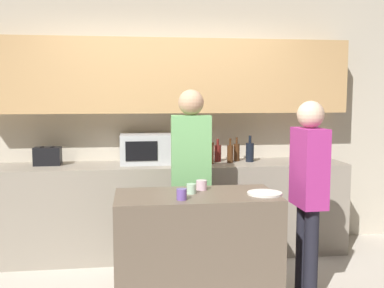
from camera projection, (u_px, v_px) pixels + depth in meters
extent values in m
cube|color=beige|center=(167.00, 121.00, 4.86)|extent=(6.40, 0.08, 2.70)
cube|color=tan|center=(168.00, 76.00, 4.61)|extent=(3.74, 0.32, 0.75)
cube|color=gray|center=(170.00, 209.00, 4.61)|extent=(3.60, 0.62, 0.94)
cube|color=brown|center=(196.00, 252.00, 3.40)|extent=(1.21, 0.61, 0.90)
cube|color=#B7BABC|center=(146.00, 149.00, 4.59)|extent=(0.52, 0.38, 0.30)
cube|color=black|center=(142.00, 151.00, 4.39)|extent=(0.31, 0.01, 0.19)
cube|color=black|center=(48.00, 156.00, 4.46)|extent=(0.26, 0.16, 0.18)
cube|color=black|center=(42.00, 147.00, 4.45)|extent=(0.02, 0.11, 0.01)
cube|color=black|center=(52.00, 147.00, 4.46)|extent=(0.02, 0.11, 0.01)
cylinder|color=silver|center=(312.00, 155.00, 4.83)|extent=(0.14, 0.14, 0.10)
cylinder|color=#38662D|center=(312.00, 142.00, 4.81)|extent=(0.01, 0.01, 0.18)
sphere|color=#B25199|center=(313.00, 129.00, 4.80)|extent=(0.13, 0.13, 0.13)
cylinder|color=#472814|center=(210.00, 153.00, 4.56)|extent=(0.07, 0.07, 0.22)
cylinder|color=#472814|center=(210.00, 138.00, 4.54)|extent=(0.03, 0.03, 0.08)
cylinder|color=maroon|center=(218.00, 153.00, 4.72)|extent=(0.07, 0.07, 0.17)
cylinder|color=maroon|center=(218.00, 142.00, 4.71)|extent=(0.03, 0.03, 0.07)
cylinder|color=#472814|center=(230.00, 154.00, 4.63)|extent=(0.06, 0.06, 0.18)
cylinder|color=#472814|center=(230.00, 142.00, 4.61)|extent=(0.02, 0.02, 0.07)
cylinder|color=#472814|center=(237.00, 152.00, 4.75)|extent=(0.06, 0.06, 0.18)
cylinder|color=#472814|center=(237.00, 141.00, 4.73)|extent=(0.02, 0.02, 0.07)
cylinder|color=black|center=(250.00, 152.00, 4.69)|extent=(0.09, 0.09, 0.20)
cylinder|color=black|center=(250.00, 139.00, 4.68)|extent=(0.03, 0.03, 0.08)
cylinder|color=white|center=(265.00, 193.00, 3.34)|extent=(0.26, 0.26, 0.01)
cylinder|color=#7150A9|center=(182.00, 194.00, 3.17)|extent=(0.07, 0.07, 0.08)
cylinder|color=beige|center=(202.00, 185.00, 3.49)|extent=(0.08, 0.08, 0.08)
cylinder|color=#AED4B1|center=(191.00, 189.00, 3.36)|extent=(0.07, 0.07, 0.08)
cylinder|color=black|center=(200.00, 234.00, 3.97)|extent=(0.11, 0.11, 0.82)
cylinder|color=black|center=(182.00, 235.00, 3.96)|extent=(0.11, 0.11, 0.82)
cube|color=#6CB167|center=(191.00, 153.00, 3.88)|extent=(0.35, 0.21, 0.65)
sphere|color=tan|center=(191.00, 102.00, 3.83)|extent=(0.22, 0.22, 0.22)
cylinder|color=black|center=(311.00, 257.00, 3.47)|extent=(0.11, 0.11, 0.77)
cylinder|color=black|center=(303.00, 250.00, 3.62)|extent=(0.11, 0.11, 0.77)
cube|color=#AE2F81|center=(309.00, 167.00, 3.47)|extent=(0.20, 0.35, 0.61)
sphere|color=beige|center=(311.00, 115.00, 3.42)|extent=(0.21, 0.21, 0.21)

